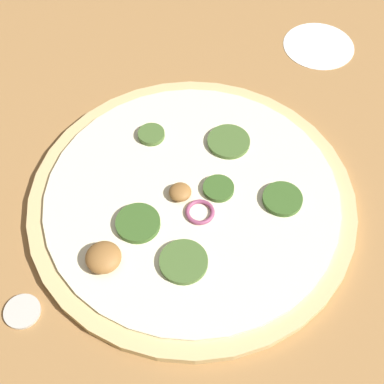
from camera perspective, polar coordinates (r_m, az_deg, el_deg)
ground_plane at (r=0.62m, az=0.00°, el=-1.09°), size 3.00×3.00×0.00m
pizza at (r=0.61m, az=-0.08°, el=-0.79°), size 0.38×0.38×0.03m
loose_cap at (r=0.58m, az=-17.70°, el=-11.97°), size 0.04×0.04×0.01m
flour_patch at (r=0.82m, az=13.36°, el=14.96°), size 0.10×0.10×0.00m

